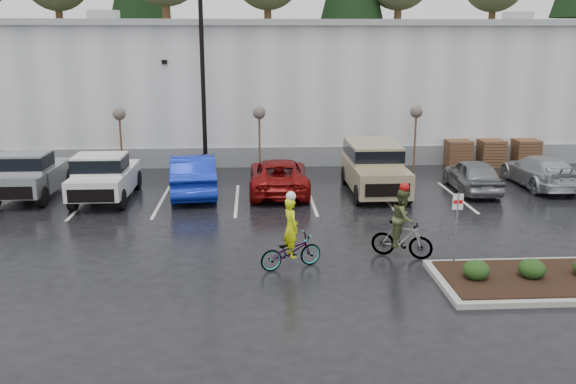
{
  "coord_description": "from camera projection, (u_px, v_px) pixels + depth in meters",
  "views": [
    {
      "loc": [
        -1.83,
        -15.68,
        6.35
      ],
      "look_at": [
        -0.66,
        4.12,
        1.3
      ],
      "focal_mm": 38.0,
      "sensor_mm": 36.0,
      "label": 1
    }
  ],
  "objects": [
    {
      "name": "cyclist_hivis",
      "position": [
        291.0,
        244.0,
        17.11
      ],
      "size": [
        1.95,
        1.26,
        2.24
      ],
      "rotation": [
        0.0,
        0.0,
        1.94
      ],
      "color": "#3F3F44",
      "rests_on": "ground"
    },
    {
      "name": "cyclist_olive",
      "position": [
        402.0,
        230.0,
        17.92
      ],
      "size": [
        1.81,
        1.18,
        2.28
      ],
      "rotation": [
        0.0,
        0.0,
        1.15
      ],
      "color": "#3F3F44",
      "rests_on": "ground"
    },
    {
      "name": "car_grey",
      "position": [
        473.0,
        175.0,
        25.7
      ],
      "size": [
        1.84,
        4.18,
        1.4
      ],
      "primitive_type": "imported",
      "rotation": [
        0.0,
        0.0,
        3.1
      ],
      "color": "slate",
      "rests_on": "ground"
    },
    {
      "name": "pickup_silver",
      "position": [
        33.0,
        172.0,
        24.95
      ],
      "size": [
        2.1,
        5.2,
        1.96
      ],
      "primitive_type": null,
      "color": "#93979A",
      "rests_on": "ground"
    },
    {
      "name": "car_far_silver",
      "position": [
        540.0,
        171.0,
        26.5
      ],
      "size": [
        1.98,
        4.81,
        1.39
      ],
      "primitive_type": "imported",
      "rotation": [
        0.0,
        0.0,
        3.15
      ],
      "color": "#AAAEB2",
      "rests_on": "ground"
    },
    {
      "name": "wooded_ridge",
      "position": [
        270.0,
        73.0,
        59.63
      ],
      "size": [
        80.0,
        25.0,
        6.0
      ],
      "primitive_type": "cube",
      "color": "#2A3F1A",
      "rests_on": "ground"
    },
    {
      "name": "pallet_stack_a",
      "position": [
        458.0,
        153.0,
        30.7
      ],
      "size": [
        1.2,
        1.2,
        1.35
      ],
      "primitive_type": "cube",
      "color": "#4D311E",
      "rests_on": "ground"
    },
    {
      "name": "car_blue",
      "position": [
        193.0,
        174.0,
        25.25
      ],
      "size": [
        2.34,
        5.3,
        1.69
      ],
      "primitive_type": "imported",
      "rotation": [
        0.0,
        0.0,
        3.25
      ],
      "color": "#0E209A",
      "rests_on": "ground"
    },
    {
      "name": "car_red",
      "position": [
        279.0,
        176.0,
        25.52
      ],
      "size": [
        2.46,
        5.2,
        1.44
      ],
      "primitive_type": "imported",
      "rotation": [
        0.0,
        0.0,
        3.13
      ],
      "color": "maroon",
      "rests_on": "ground"
    },
    {
      "name": "sapling_east",
      "position": [
        416.0,
        115.0,
        29.08
      ],
      "size": [
        0.6,
        0.6,
        3.2
      ],
      "color": "#4D311E",
      "rests_on": "ground"
    },
    {
      "name": "lamppost",
      "position": [
        202.0,
        53.0,
        26.82
      ],
      "size": [
        0.5,
        1.0,
        9.22
      ],
      "color": "black",
      "rests_on": "ground"
    },
    {
      "name": "fire_lane_sign",
      "position": [
        457.0,
        221.0,
        16.9
      ],
      "size": [
        0.3,
        0.05,
        2.2
      ],
      "color": "gray",
      "rests_on": "ground"
    },
    {
      "name": "shrub_b",
      "position": [
        532.0,
        269.0,
        16.08
      ],
      "size": [
        0.7,
        0.7,
        0.52
      ],
      "primitive_type": "ellipsoid",
      "color": "black",
      "rests_on": "curb_island"
    },
    {
      "name": "pallet_stack_c",
      "position": [
        525.0,
        152.0,
        30.9
      ],
      "size": [
        1.2,
        1.2,
        1.35
      ],
      "primitive_type": "cube",
      "color": "#4D311E",
      "rests_on": "ground"
    },
    {
      "name": "suv_tan",
      "position": [
        375.0,
        169.0,
        25.34
      ],
      "size": [
        2.2,
        5.1,
        2.06
      ],
      "primitive_type": null,
      "color": "gray",
      "rests_on": "ground"
    },
    {
      "name": "warehouse",
      "position": [
        282.0,
        83.0,
        37.21
      ],
      "size": [
        60.5,
        15.5,
        7.2
      ],
      "color": "silver",
      "rests_on": "ground"
    },
    {
      "name": "sapling_west",
      "position": [
        119.0,
        118.0,
        28.29
      ],
      "size": [
        0.6,
        0.6,
        3.2
      ],
      "color": "#4D311E",
      "rests_on": "ground"
    },
    {
      "name": "pickup_white",
      "position": [
        107.0,
        174.0,
        24.57
      ],
      "size": [
        2.1,
        5.2,
        1.96
      ],
      "primitive_type": null,
      "color": "silver",
      "rests_on": "ground"
    },
    {
      "name": "sapling_mid",
      "position": [
        259.0,
        117.0,
        28.66
      ],
      "size": [
        0.6,
        0.6,
        3.2
      ],
      "color": "#4D311E",
      "rests_on": "ground"
    },
    {
      "name": "ground",
      "position": [
        321.0,
        274.0,
        16.84
      ],
      "size": [
        120.0,
        120.0,
        0.0
      ],
      "primitive_type": "plane",
      "color": "black",
      "rests_on": "ground"
    },
    {
      "name": "pallet_stack_b",
      "position": [
        491.0,
        153.0,
        30.8
      ],
      "size": [
        1.2,
        1.2,
        1.35
      ],
      "primitive_type": "cube",
      "color": "#4D311E",
      "rests_on": "ground"
    },
    {
      "name": "shrub_a",
      "position": [
        476.0,
        270.0,
        16.0
      ],
      "size": [
        0.7,
        0.7,
        0.52
      ],
      "primitive_type": "ellipsoid",
      "color": "black",
      "rests_on": "curb_island"
    }
  ]
}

